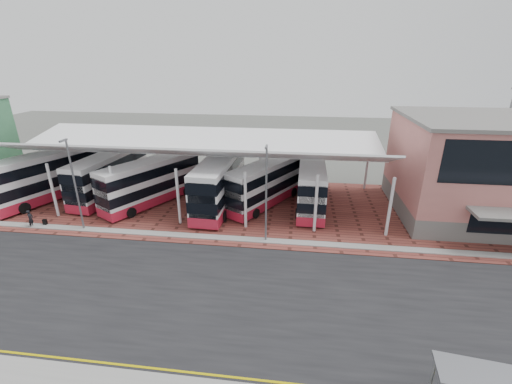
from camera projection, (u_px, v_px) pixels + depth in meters
ground at (226, 287)px, 22.54m from camera, size 140.00×140.00×0.00m
road at (223, 296)px, 21.61m from camera, size 120.00×14.00×0.02m
forecourt at (272, 207)px, 34.28m from camera, size 72.00×16.00×0.06m
north_kerb at (241, 239)px, 28.23m from camera, size 120.00×0.80×0.14m
yellow_line_near at (195, 379)px, 16.08m from camera, size 120.00×0.12×0.01m
yellow_line_far at (197, 373)px, 16.35m from camera, size 120.00×0.12×0.01m
canopy at (194, 146)px, 33.95m from camera, size 37.00×11.63×7.07m
terminal at (505, 169)px, 30.95m from camera, size 18.40×14.40×9.25m
lamp_west at (74, 183)px, 28.35m from camera, size 0.16×0.90×8.07m
lamp_east at (266, 192)px, 26.47m from camera, size 0.16×0.90×8.07m
bus_0 at (50, 176)px, 35.73m from camera, size 7.09×12.08×4.92m
bus_1 at (110, 175)px, 36.47m from camera, size 3.61×11.35×4.60m
bus_2 at (151, 182)px, 34.53m from camera, size 7.54×10.74×4.50m
bus_3 at (220, 182)px, 34.06m from camera, size 3.27×11.93×4.88m
bus_4 at (266, 184)px, 34.32m from camera, size 7.37×10.39×4.36m
bus_5 at (311, 184)px, 34.07m from camera, size 2.85×10.89×4.47m
pedestrian at (30, 219)px, 30.02m from camera, size 0.49×0.65×1.60m
suitcase at (45, 222)px, 30.50m from camera, size 0.33×0.23×0.56m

